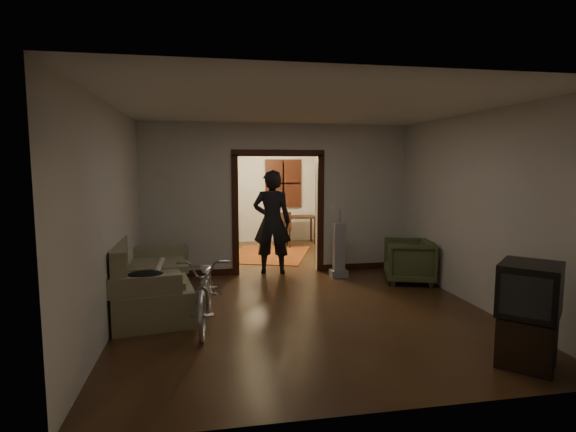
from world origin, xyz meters
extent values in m
cube|color=black|center=(0.00, 0.00, 0.00)|extent=(5.00, 8.50, 0.01)
cube|color=white|center=(0.00, 0.00, 2.80)|extent=(5.00, 8.50, 0.01)
cube|color=beige|center=(0.00, 4.25, 1.40)|extent=(5.00, 0.02, 2.80)
cube|color=beige|center=(-2.50, 0.00, 1.40)|extent=(0.02, 8.50, 2.80)
cube|color=beige|center=(2.50, 0.00, 1.40)|extent=(0.02, 8.50, 2.80)
cube|color=beige|center=(0.00, 0.75, 1.40)|extent=(5.00, 0.14, 2.80)
cube|color=black|center=(0.00, 0.75, 1.10)|extent=(1.74, 0.20, 2.32)
cube|color=black|center=(0.70, 4.21, 1.55)|extent=(0.98, 0.06, 1.28)
sphere|color=#FFE0A5|center=(0.00, 2.50, 2.35)|extent=(0.24, 0.24, 0.24)
cube|color=silver|center=(1.05, 0.68, 1.25)|extent=(0.08, 0.01, 0.12)
cube|color=#686645|center=(-2.15, -1.02, 0.51)|extent=(1.33, 2.34, 1.02)
cylinder|color=beige|center=(-2.05, -0.72, 0.53)|extent=(0.11, 0.85, 0.11)
ellipsoid|color=black|center=(-2.10, -1.93, 0.68)|extent=(0.48, 0.36, 0.14)
imported|color=silver|center=(-1.36, -1.84, 0.47)|extent=(0.73, 1.82, 0.94)
imported|color=#484F2C|center=(2.13, -0.39, 0.38)|extent=(1.03, 1.02, 0.75)
cube|color=black|center=(1.88, -3.66, 0.26)|extent=(0.76, 0.76, 0.51)
cube|color=black|center=(1.88, -3.66, 0.80)|extent=(0.83, 0.82, 0.53)
cube|color=gray|center=(1.04, 0.21, 0.50)|extent=(0.34, 0.28, 0.99)
imported|color=black|center=(-0.12, 0.69, 0.98)|extent=(0.79, 0.61, 1.95)
cube|color=maroon|center=(0.06, 2.41, 0.01)|extent=(2.26, 2.57, 0.02)
cube|color=#242E1B|center=(-1.12, 3.94, 0.86)|extent=(0.94, 0.63, 1.72)
sphere|color=#1E5972|center=(-1.12, 3.94, 1.94)|extent=(0.29, 0.29, 0.29)
cube|color=black|center=(0.99, 3.77, 0.35)|extent=(0.96, 0.56, 0.70)
cube|color=black|center=(0.51, 3.30, 0.45)|extent=(0.45, 0.45, 0.89)
camera|label=1|loc=(-1.34, -7.57, 2.05)|focal=28.00mm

